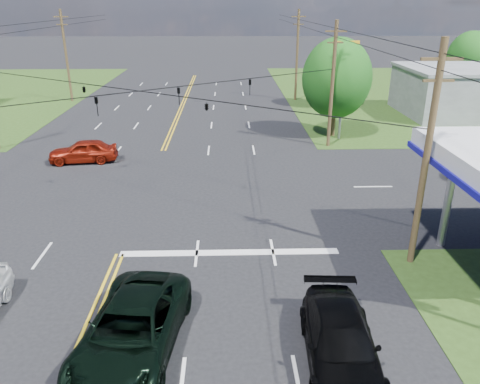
{
  "coord_description": "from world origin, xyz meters",
  "views": [
    {
      "loc": [
        4.94,
        -14.8,
        10.66
      ],
      "look_at": [
        5.54,
        6.0,
        2.2
      ],
      "focal_mm": 35.0,
      "sensor_mm": 36.0,
      "label": 1
    }
  ],
  "objects_px": {
    "tree_right_a": "(337,78)",
    "retail_ne": "(474,93)",
    "pole_se": "(427,156)",
    "tree_far_r": "(470,58)",
    "suv_black": "(340,342)",
    "pole_left_far": "(66,55)",
    "tree_right_b": "(335,67)",
    "pole_ne": "(332,84)",
    "pickup_dkgreen": "(132,330)",
    "pole_right_far": "(297,54)"
  },
  "relations": [
    {
      "from": "tree_right_a",
      "to": "retail_ne",
      "type": "bearing_deg",
      "value": 26.57
    },
    {
      "from": "pole_se",
      "to": "tree_far_r",
      "type": "bearing_deg",
      "value": 61.7
    },
    {
      "from": "pole_se",
      "to": "suv_black",
      "type": "xyz_separation_m",
      "value": [
        -4.57,
        -6.12,
        -4.13
      ]
    },
    {
      "from": "pole_left_far",
      "to": "tree_right_b",
      "type": "xyz_separation_m",
      "value": [
        29.5,
        -4.0,
        -0.95
      ]
    },
    {
      "from": "pole_se",
      "to": "tree_right_b",
      "type": "height_order",
      "value": "pole_se"
    },
    {
      "from": "pole_left_far",
      "to": "tree_right_b",
      "type": "bearing_deg",
      "value": -7.72
    },
    {
      "from": "tree_right_a",
      "to": "suv_black",
      "type": "height_order",
      "value": "tree_right_a"
    },
    {
      "from": "pole_ne",
      "to": "tree_far_r",
      "type": "xyz_separation_m",
      "value": [
        21.0,
        21.0,
        -0.37
      ]
    },
    {
      "from": "pole_se",
      "to": "pickup_dkgreen",
      "type": "height_order",
      "value": "pole_se"
    },
    {
      "from": "pole_left_far",
      "to": "suv_black",
      "type": "height_order",
      "value": "pole_left_far"
    },
    {
      "from": "tree_far_r",
      "to": "suv_black",
      "type": "relative_size",
      "value": 1.4
    },
    {
      "from": "retail_ne",
      "to": "pole_right_far",
      "type": "relative_size",
      "value": 1.4
    },
    {
      "from": "retail_ne",
      "to": "tree_right_b",
      "type": "xyz_separation_m",
      "value": [
        -13.5,
        4.0,
        2.02
      ]
    },
    {
      "from": "pole_left_far",
      "to": "pole_right_far",
      "type": "relative_size",
      "value": 1.0
    },
    {
      "from": "pole_left_far",
      "to": "tree_right_b",
      "type": "height_order",
      "value": "pole_left_far"
    },
    {
      "from": "retail_ne",
      "to": "tree_right_b",
      "type": "bearing_deg",
      "value": 163.5
    },
    {
      "from": "pole_right_far",
      "to": "pickup_dkgreen",
      "type": "height_order",
      "value": "pole_right_far"
    },
    {
      "from": "pole_se",
      "to": "pickup_dkgreen",
      "type": "bearing_deg",
      "value": -154.1
    },
    {
      "from": "retail_ne",
      "to": "pole_se",
      "type": "relative_size",
      "value": 1.47
    },
    {
      "from": "tree_right_a",
      "to": "tree_right_b",
      "type": "relative_size",
      "value": 1.15
    },
    {
      "from": "pole_right_far",
      "to": "tree_far_r",
      "type": "height_order",
      "value": "pole_right_far"
    },
    {
      "from": "pickup_dkgreen",
      "to": "tree_far_r",
      "type": "bearing_deg",
      "value": 61.32
    },
    {
      "from": "retail_ne",
      "to": "pole_ne",
      "type": "distance_m",
      "value": 20.43
    },
    {
      "from": "retail_ne",
      "to": "pole_ne",
      "type": "relative_size",
      "value": 1.47
    },
    {
      "from": "retail_ne",
      "to": "pole_ne",
      "type": "bearing_deg",
      "value": -147.09
    },
    {
      "from": "suv_black",
      "to": "pole_right_far",
      "type": "bearing_deg",
      "value": 87.34
    },
    {
      "from": "pole_se",
      "to": "pole_ne",
      "type": "bearing_deg",
      "value": 90.0
    },
    {
      "from": "retail_ne",
      "to": "tree_right_a",
      "type": "distance_m",
      "value": 18.09
    },
    {
      "from": "pole_se",
      "to": "pole_ne",
      "type": "xyz_separation_m",
      "value": [
        0.0,
        18.0,
        0.0
      ]
    },
    {
      "from": "pole_se",
      "to": "pole_right_far",
      "type": "relative_size",
      "value": 0.95
    },
    {
      "from": "pole_left_far",
      "to": "suv_black",
      "type": "bearing_deg",
      "value": -63.58
    },
    {
      "from": "tree_right_a",
      "to": "pickup_dkgreen",
      "type": "xyz_separation_m",
      "value": [
        -12.2,
        -26.44,
        -4.0
      ]
    },
    {
      "from": "retail_ne",
      "to": "pole_right_far",
      "type": "bearing_deg",
      "value": 154.8
    },
    {
      "from": "pole_se",
      "to": "suv_black",
      "type": "distance_m",
      "value": 8.68
    },
    {
      "from": "pole_right_far",
      "to": "tree_right_b",
      "type": "height_order",
      "value": "pole_right_far"
    },
    {
      "from": "pole_left_far",
      "to": "tree_far_r",
      "type": "height_order",
      "value": "pole_left_far"
    },
    {
      "from": "tree_far_r",
      "to": "pole_left_far",
      "type": "bearing_deg",
      "value": -177.56
    },
    {
      "from": "pole_se",
      "to": "tree_far_r",
      "type": "distance_m",
      "value": 44.3
    },
    {
      "from": "tree_right_a",
      "to": "pickup_dkgreen",
      "type": "distance_m",
      "value": 29.39
    },
    {
      "from": "pole_left_far",
      "to": "pole_right_far",
      "type": "bearing_deg",
      "value": 0.0
    },
    {
      "from": "retail_ne",
      "to": "pole_se",
      "type": "bearing_deg",
      "value": -120.38
    },
    {
      "from": "pole_left_far",
      "to": "tree_right_a",
      "type": "bearing_deg",
      "value": -30.65
    },
    {
      "from": "pole_se",
      "to": "tree_right_a",
      "type": "bearing_deg",
      "value": 87.27
    },
    {
      "from": "suv_black",
      "to": "pole_se",
      "type": "bearing_deg",
      "value": 56.64
    },
    {
      "from": "tree_far_r",
      "to": "retail_ne",
      "type": "bearing_deg",
      "value": -111.8
    },
    {
      "from": "tree_right_b",
      "to": "pickup_dkgreen",
      "type": "distance_m",
      "value": 41.29
    },
    {
      "from": "pole_right_far",
      "to": "tree_right_b",
      "type": "relative_size",
      "value": 1.41
    },
    {
      "from": "pole_left_far",
      "to": "suv_black",
      "type": "relative_size",
      "value": 1.84
    },
    {
      "from": "tree_right_b",
      "to": "suv_black",
      "type": "distance_m",
      "value": 40.09
    },
    {
      "from": "tree_right_b",
      "to": "tree_far_r",
      "type": "bearing_deg",
      "value": 18.92
    }
  ]
}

